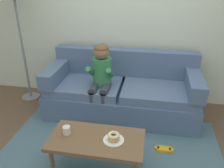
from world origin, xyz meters
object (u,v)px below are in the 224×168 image
object	(u,v)px
donut	(114,138)
coffee_table	(97,142)
toy_controller	(164,150)
person_child	(101,76)
couch	(122,92)
mug	(67,130)

from	to	relation	value
donut	coffee_table	bearing A→B (deg)	179.09
donut	toy_controller	bearing A→B (deg)	39.18
person_child	donut	bearing A→B (deg)	-70.72
toy_controller	couch	bearing A→B (deg)	147.11
couch	coffee_table	distance (m)	1.25
person_child	toy_controller	world-z (taller)	person_child
person_child	mug	size ratio (longest dim) A/B	12.24
person_child	coffee_table	bearing A→B (deg)	-79.80
coffee_table	couch	bearing A→B (deg)	85.92
toy_controller	mug	bearing A→B (deg)	-138.71
couch	donut	bearing A→B (deg)	-85.92
coffee_table	toy_controller	size ratio (longest dim) A/B	4.25
coffee_table	person_child	size ratio (longest dim) A/B	0.87
person_child	toy_controller	bearing A→B (deg)	-33.65
coffee_table	toy_controller	bearing A→B (deg)	31.36
donut	mug	world-z (taller)	mug
toy_controller	coffee_table	bearing A→B (deg)	-129.50
donut	person_child	bearing A→B (deg)	109.28
toy_controller	donut	bearing A→B (deg)	-121.68
couch	coffee_table	bearing A→B (deg)	-94.08
couch	toy_controller	distance (m)	1.07
coffee_table	person_child	bearing A→B (deg)	100.20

